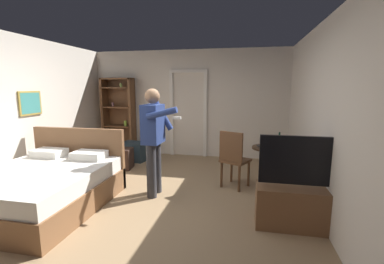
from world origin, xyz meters
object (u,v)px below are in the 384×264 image
at_px(bed, 44,186).
at_px(suitcase_small, 134,151).
at_px(side_table, 269,160).
at_px(suitcase_dark, 121,159).
at_px(person_blue_shirt, 154,135).
at_px(tv_flatscreen, 300,201).
at_px(laptop, 269,145).
at_px(bottle_on_table, 279,142).
at_px(bookshelf, 119,114).
at_px(wooden_chair, 233,157).

xyz_separation_m(bed, suitcase_small, (0.29, 2.49, -0.08)).
height_order(side_table, suitcase_dark, side_table).
relative_size(person_blue_shirt, suitcase_dark, 3.73).
xyz_separation_m(tv_flatscreen, person_blue_shirt, (-2.08, 0.60, 0.63)).
xyz_separation_m(bed, suitcase_dark, (0.26, 1.89, -0.09)).
distance_m(laptop, bottle_on_table, 0.17).
distance_m(laptop, suitcase_small, 3.18).
distance_m(bookshelf, tv_flatscreen, 4.93).
xyz_separation_m(person_blue_shirt, suitcase_dark, (-1.18, 1.17, -0.76)).
distance_m(bookshelf, laptop, 3.97).
relative_size(suitcase_dark, suitcase_small, 0.82).
distance_m(tv_flatscreen, suitcase_dark, 3.71).
height_order(bookshelf, tv_flatscreen, bookshelf).
xyz_separation_m(bottle_on_table, suitcase_small, (-3.10, 1.12, -0.59)).
bearing_deg(side_table, wooden_chair, -161.72).
relative_size(bottle_on_table, suitcase_small, 0.51).
bearing_deg(laptop, bookshelf, 154.88).
distance_m(tv_flatscreen, laptop, 1.40).
bearing_deg(wooden_chair, suitcase_dark, 165.22).
distance_m(bed, bottle_on_table, 3.69).
bearing_deg(tv_flatscreen, suitcase_small, 143.53).
bearing_deg(person_blue_shirt, bookshelf, 126.92).
bearing_deg(bed, suitcase_dark, 82.23).
bearing_deg(side_table, laptop, -111.26).
xyz_separation_m(bookshelf, bottle_on_table, (3.74, -1.72, -0.22)).
bearing_deg(laptop, suitcase_dark, 170.96).
xyz_separation_m(bed, side_table, (3.24, 1.46, 0.16)).
relative_size(side_table, suitcase_small, 1.27).
bearing_deg(bookshelf, tv_flatscreen, -37.66).
relative_size(bed, suitcase_dark, 4.27).
relative_size(side_table, bottle_on_table, 2.51).
relative_size(wooden_chair, suitcase_dark, 2.18).
relative_size(laptop, bottle_on_table, 1.49).
distance_m(bed, suitcase_small, 2.51).
bearing_deg(suitcase_small, side_table, -9.23).
bearing_deg(person_blue_shirt, tv_flatscreen, -16.16).
distance_m(bookshelf, bottle_on_table, 4.12).
bearing_deg(bookshelf, suitcase_small, -43.06).
height_order(bottle_on_table, suitcase_small, bottle_on_table).
relative_size(bookshelf, wooden_chair, 1.96).
xyz_separation_m(bookshelf, suitcase_small, (0.64, -0.60, -0.81)).
bearing_deg(laptop, side_table, 68.74).
bearing_deg(bed, tv_flatscreen, 1.82).
height_order(person_blue_shirt, suitcase_dark, person_blue_shirt).
xyz_separation_m(tv_flatscreen, suitcase_dark, (-3.25, 1.77, -0.12)).
distance_m(suitcase_dark, suitcase_small, 0.61).
distance_m(tv_flatscreen, wooden_chair, 1.45).
xyz_separation_m(tv_flatscreen, laptop, (-0.28, 1.30, 0.41)).
xyz_separation_m(side_table, person_blue_shirt, (-1.81, -0.74, 0.50)).
relative_size(bookshelf, suitcase_dark, 4.27).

